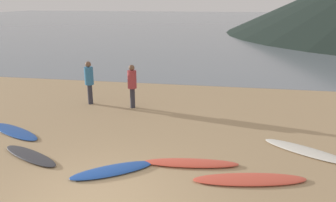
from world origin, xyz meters
The scene contains 10 objects.
ground_plane centered at (0.00, 10.00, -0.10)m, with size 120.00×120.00×0.20m, color tan.
ocean_water centered at (0.00, 60.07, 0.00)m, with size 140.00×100.00×0.01m, color slate.
surfboard_1 centered at (-3.90, 3.18, 0.03)m, with size 2.30×0.57×0.07m, color #1E479E.
surfboard_2 centered at (-2.46, 1.73, 0.04)m, with size 2.06×0.48×0.09m, color #333338.
surfboard_3 centered at (-0.09, 1.36, 0.04)m, with size 2.00×0.55×0.09m, color #1E479E.
surfboard_4 centered at (1.70, 2.06, 0.05)m, with size 2.36×0.48×0.09m, color #D84C38.
surfboard_5 centered at (3.10, 1.52, 0.04)m, with size 2.58×0.58×0.08m, color #D84C38.
surfboard_6 centered at (4.68, 3.31, 0.04)m, with size 2.36×0.60×0.07m, color silver.
person_0 centered at (-0.99, 6.24, 0.97)m, with size 0.33×0.33×1.64m.
person_2 centered at (-2.76, 6.41, 0.99)m, with size 0.34×0.34×1.68m.
Camera 1 is at (2.49, -5.42, 3.94)m, focal length 35.84 mm.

